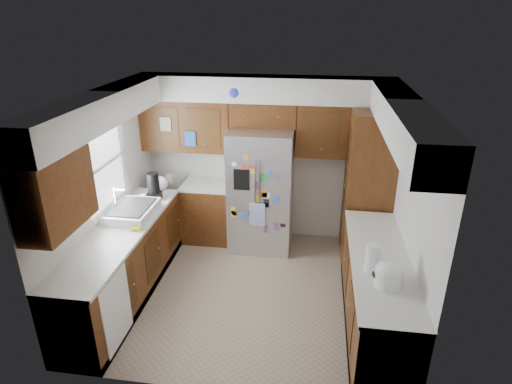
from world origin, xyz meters
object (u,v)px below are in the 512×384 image
rice_cooker (389,274)px  paper_towel (372,259)px  pantry (368,186)px  fridge (261,190)px

rice_cooker → paper_towel: paper_towel is taller
paper_towel → pantry: bearing=86.0°
pantry → fridge: size_ratio=1.19×
fridge → rice_cooker: (1.50, -2.17, 0.14)m
pantry → paper_towel: (-0.14, -1.91, -0.00)m
pantry → rice_cooker: pantry is taller
pantry → fridge: 1.51m
pantry → rice_cooker: bearing=-90.0°
paper_towel → fridge: bearing=124.8°
rice_cooker → paper_towel: size_ratio=0.91×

